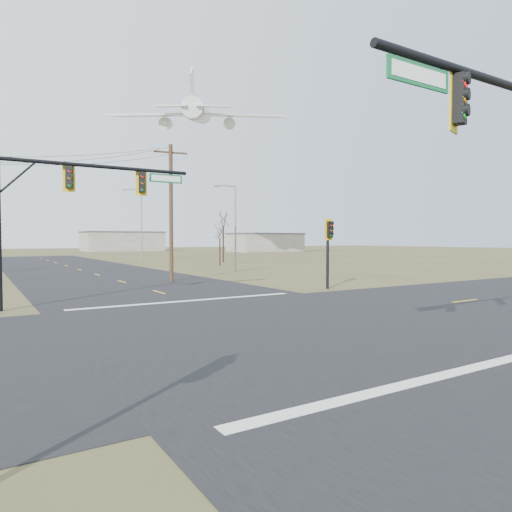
{
  "coord_description": "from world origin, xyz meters",
  "views": [
    {
      "loc": [
        -9.38,
        -14.09,
        3.18
      ],
      "look_at": [
        -0.01,
        1.0,
        2.53
      ],
      "focal_mm": 32.0,
      "sensor_mm": 36.0,
      "label": 1
    }
  ],
  "objects_px": {
    "bare_tree_c": "(220,231)",
    "bare_tree_d": "(223,218)",
    "streetlight_b": "(140,221)",
    "streetlight_a": "(234,223)",
    "mast_arm_far": "(68,195)",
    "pedestal_signal_ne": "(329,238)",
    "utility_pole_near": "(171,211)"
  },
  "relations": [
    {
      "from": "bare_tree_c",
      "to": "bare_tree_d",
      "type": "relative_size",
      "value": 0.7
    },
    {
      "from": "mast_arm_far",
      "to": "utility_pole_near",
      "type": "height_order",
      "value": "utility_pole_near"
    },
    {
      "from": "utility_pole_near",
      "to": "streetlight_b",
      "type": "relative_size",
      "value": 0.98
    },
    {
      "from": "mast_arm_far",
      "to": "utility_pole_near",
      "type": "distance_m",
      "value": 12.88
    },
    {
      "from": "bare_tree_c",
      "to": "pedestal_signal_ne",
      "type": "bearing_deg",
      "value": -102.56
    },
    {
      "from": "mast_arm_far",
      "to": "bare_tree_d",
      "type": "relative_size",
      "value": 1.2
    },
    {
      "from": "utility_pole_near",
      "to": "bare_tree_d",
      "type": "height_order",
      "value": "utility_pole_near"
    },
    {
      "from": "pedestal_signal_ne",
      "to": "utility_pole_near",
      "type": "bearing_deg",
      "value": 131.16
    },
    {
      "from": "streetlight_b",
      "to": "streetlight_a",
      "type": "bearing_deg",
      "value": -67.55
    },
    {
      "from": "mast_arm_far",
      "to": "pedestal_signal_ne",
      "type": "xyz_separation_m",
      "value": [
        15.47,
        -0.83,
        -2.01
      ]
    },
    {
      "from": "bare_tree_d",
      "to": "utility_pole_near",
      "type": "bearing_deg",
      "value": -125.47
    },
    {
      "from": "mast_arm_far",
      "to": "bare_tree_c",
      "type": "xyz_separation_m",
      "value": [
        21.42,
        25.87,
        -1.15
      ]
    },
    {
      "from": "streetlight_b",
      "to": "bare_tree_c",
      "type": "xyz_separation_m",
      "value": [
        4.69,
        -16.02,
        -1.74
      ]
    },
    {
      "from": "streetlight_a",
      "to": "streetlight_b",
      "type": "xyz_separation_m",
      "value": [
        -1.15,
        25.86,
        1.09
      ]
    },
    {
      "from": "mast_arm_far",
      "to": "pedestal_signal_ne",
      "type": "relative_size",
      "value": 2.01
    },
    {
      "from": "pedestal_signal_ne",
      "to": "bare_tree_d",
      "type": "height_order",
      "value": "bare_tree_d"
    },
    {
      "from": "pedestal_signal_ne",
      "to": "bare_tree_c",
      "type": "relative_size",
      "value": 0.85
    },
    {
      "from": "utility_pole_near",
      "to": "streetlight_a",
      "type": "height_order",
      "value": "utility_pole_near"
    },
    {
      "from": "streetlight_a",
      "to": "utility_pole_near",
      "type": "bearing_deg",
      "value": -135.21
    },
    {
      "from": "utility_pole_near",
      "to": "streetlight_a",
      "type": "distance_m",
      "value": 11.25
    },
    {
      "from": "pedestal_signal_ne",
      "to": "utility_pole_near",
      "type": "xyz_separation_m",
      "value": [
        -6.66,
        10.21,
        2.03
      ]
    },
    {
      "from": "streetlight_b",
      "to": "mast_arm_far",
      "type": "bearing_deg",
      "value": -91.86
    },
    {
      "from": "pedestal_signal_ne",
      "to": "bare_tree_d",
      "type": "distance_m",
      "value": 35.37
    },
    {
      "from": "mast_arm_far",
      "to": "streetlight_a",
      "type": "relative_size",
      "value": 1.06
    },
    {
      "from": "streetlight_b",
      "to": "bare_tree_d",
      "type": "xyz_separation_m",
      "value": [
        8.87,
        -8.95,
        0.21
      ]
    },
    {
      "from": "bare_tree_c",
      "to": "streetlight_a",
      "type": "bearing_deg",
      "value": -109.81
    },
    {
      "from": "mast_arm_far",
      "to": "streetlight_b",
      "type": "xyz_separation_m",
      "value": [
        16.73,
        41.9,
        0.59
      ]
    },
    {
      "from": "streetlight_a",
      "to": "bare_tree_d",
      "type": "xyz_separation_m",
      "value": [
        7.73,
        16.91,
        1.3
      ]
    },
    {
      "from": "bare_tree_c",
      "to": "bare_tree_d",
      "type": "xyz_separation_m",
      "value": [
        4.18,
        7.07,
        1.96
      ]
    },
    {
      "from": "utility_pole_near",
      "to": "bare_tree_c",
      "type": "distance_m",
      "value": 20.79
    },
    {
      "from": "utility_pole_near",
      "to": "bare_tree_c",
      "type": "relative_size",
      "value": 1.94
    },
    {
      "from": "mast_arm_far",
      "to": "utility_pole_near",
      "type": "relative_size",
      "value": 0.88
    }
  ]
}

